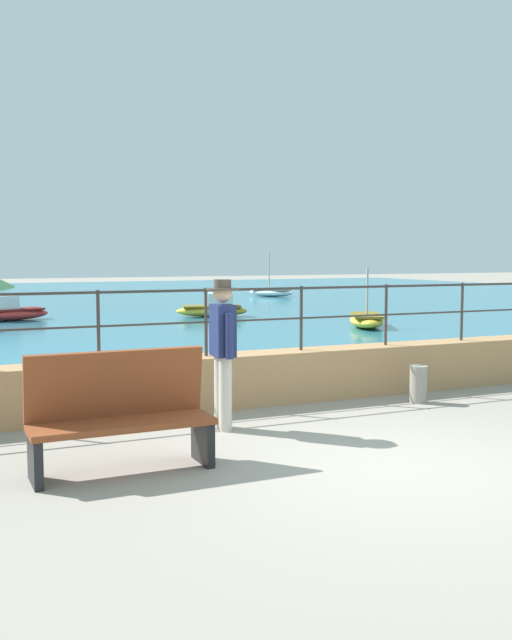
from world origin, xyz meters
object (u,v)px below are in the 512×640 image
object	(u,v)px
bollard	(418,384)
boat_4	(366,320)
boat_2	(213,308)
boat_1	(271,292)
boat_5	(9,312)
person_walking	(223,346)
bench_main	(120,412)

from	to	relation	value
bollard	boat_4	world-z (taller)	boat_4
boat_2	boat_4	world-z (taller)	boat_4
boat_1	boat_2	bearing A→B (deg)	-124.65
boat_1	boat_5	distance (m)	15.14
boat_1	bollard	bearing A→B (deg)	-110.64
person_walking	boat_2	world-z (taller)	person_walking
bench_main	bollard	size ratio (longest dim) A/B	3.34
bench_main	boat_1	size ratio (longest dim) A/B	0.72
person_walking	boat_1	world-z (taller)	boat_1
boat_2	person_walking	bearing A→B (deg)	-110.33
person_walking	boat_5	distance (m)	15.09
bench_main	boat_1	xyz separation A→B (m)	(13.15, 24.40, -0.30)
bollard	boat_2	world-z (taller)	boat_2
person_walking	boat_2	xyz separation A→B (m)	(5.12, 13.81, -0.65)
bench_main	boat_4	world-z (taller)	boat_4
boat_1	boat_5	size ratio (longest dim) A/B	0.96
boat_4	boat_5	bearing A→B (deg)	144.95
boat_4	boat_1	bearing A→B (deg)	74.74
boat_2	boat_5	bearing A→B (deg)	168.62
bench_main	boat_5	distance (m)	16.15
bollard	boat_1	size ratio (longest dim) A/B	0.22
bench_main	boat_2	world-z (taller)	bench_main
bench_main	boat_5	size ratio (longest dim) A/B	0.69
bollard	boat_2	size ratio (longest dim) A/B	0.21
boat_1	boat_5	bearing A→B (deg)	-146.93
bench_main	boat_4	size ratio (longest dim) A/B	0.69
person_walking	boat_1	distance (m)	26.08
bench_main	person_walking	size ratio (longest dim) A/B	0.97
boat_4	boat_5	size ratio (longest dim) A/B	1.00
person_walking	boat_2	distance (m)	14.74
person_walking	boat_5	xyz separation A→B (m)	(-1.01, 15.04, -0.65)
bollard	boat_4	xyz separation A→B (m)	(4.73, 8.60, 0.00)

